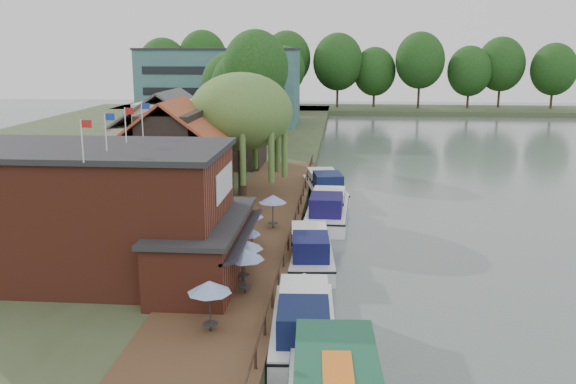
{
  "coord_description": "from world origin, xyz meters",
  "views": [
    {
      "loc": [
        -2.06,
        -33.81,
        13.44
      ],
      "look_at": [
        -6.0,
        12.0,
        3.0
      ],
      "focal_mm": 40.0,
      "sensor_mm": 36.0,
      "label": 1
    }
  ],
  "objects_px": {
    "umbrella_1": "(245,271)",
    "cruiser_3": "(325,183)",
    "cottage_c": "(230,126)",
    "swan": "(278,377)",
    "umbrella_0": "(210,306)",
    "umbrella_5": "(273,212)",
    "cruiser_1": "(310,246)",
    "cruiser_2": "(328,206)",
    "cruiser_0": "(304,315)",
    "umbrella_4": "(246,227)",
    "cottage_b": "(170,137)",
    "umbrella_3": "(243,245)",
    "hotel_block": "(220,86)",
    "willow": "(242,135)",
    "cottage_a": "(174,156)",
    "umbrella_2": "(242,260)",
    "pub": "(121,212)"
  },
  "relations": [
    {
      "from": "umbrella_1",
      "to": "cruiser_3",
      "type": "distance_m",
      "value": 27.01
    },
    {
      "from": "cottage_c",
      "to": "swan",
      "type": "relative_size",
      "value": 19.32
    },
    {
      "from": "umbrella_0",
      "to": "swan",
      "type": "relative_size",
      "value": 5.4
    },
    {
      "from": "umbrella_1",
      "to": "umbrella_5",
      "type": "xyz_separation_m",
      "value": [
        0.12,
        12.15,
        0.0
      ]
    },
    {
      "from": "cruiser_1",
      "to": "cruiser_2",
      "type": "height_order",
      "value": "cruiser_2"
    },
    {
      "from": "cruiser_0",
      "to": "umbrella_4",
      "type": "bearing_deg",
      "value": 108.64
    },
    {
      "from": "cottage_b",
      "to": "umbrella_3",
      "type": "distance_m",
      "value": 25.28
    },
    {
      "from": "hotel_block",
      "to": "cruiser_0",
      "type": "xyz_separation_m",
      "value": [
        18.28,
        -76.04,
        -5.92
      ]
    },
    {
      "from": "umbrella_1",
      "to": "cruiser_1",
      "type": "height_order",
      "value": "umbrella_1"
    },
    {
      "from": "cottage_b",
      "to": "hotel_block",
      "type": "bearing_deg",
      "value": 94.97
    },
    {
      "from": "swan",
      "to": "umbrella_4",
      "type": "bearing_deg",
      "value": 103.5
    },
    {
      "from": "cottage_c",
      "to": "umbrella_1",
      "type": "xyz_separation_m",
      "value": [
        7.09,
        -36.23,
        -2.96
      ]
    },
    {
      "from": "umbrella_5",
      "to": "cottage_b",
      "type": "bearing_deg",
      "value": 126.62
    },
    {
      "from": "willow",
      "to": "umbrella_4",
      "type": "distance_m",
      "value": 14.78
    },
    {
      "from": "cottage_a",
      "to": "swan",
      "type": "distance_m",
      "value": 26.69
    },
    {
      "from": "cottage_c",
      "to": "umbrella_0",
      "type": "distance_m",
      "value": 41.4
    },
    {
      "from": "umbrella_3",
      "to": "cruiser_3",
      "type": "height_order",
      "value": "umbrella_3"
    },
    {
      "from": "hotel_block",
      "to": "cruiser_2",
      "type": "distance_m",
      "value": 58.61
    },
    {
      "from": "cruiser_3",
      "to": "umbrella_4",
      "type": "bearing_deg",
      "value": -113.67
    },
    {
      "from": "cruiser_3",
      "to": "swan",
      "type": "xyz_separation_m",
      "value": [
        -0.87,
        -33.57,
        -1.06
      ]
    },
    {
      "from": "umbrella_2",
      "to": "umbrella_5",
      "type": "xyz_separation_m",
      "value": [
        0.5,
        10.41,
        0.0
      ]
    },
    {
      "from": "pub",
      "to": "cruiser_3",
      "type": "relative_size",
      "value": 1.91
    },
    {
      "from": "willow",
      "to": "cruiser_0",
      "type": "xyz_separation_m",
      "value": [
        6.78,
        -25.04,
        -4.98
      ]
    },
    {
      "from": "willow",
      "to": "swan",
      "type": "height_order",
      "value": "willow"
    },
    {
      "from": "umbrella_3",
      "to": "cruiser_1",
      "type": "relative_size",
      "value": 0.24
    },
    {
      "from": "cottage_c",
      "to": "cruiser_1",
      "type": "height_order",
      "value": "cottage_c"
    },
    {
      "from": "pub",
      "to": "hotel_block",
      "type": "relative_size",
      "value": 0.79
    },
    {
      "from": "willow",
      "to": "umbrella_1",
      "type": "bearing_deg",
      "value": -80.83
    },
    {
      "from": "cottage_a",
      "to": "umbrella_1",
      "type": "height_order",
      "value": "cottage_a"
    },
    {
      "from": "umbrella_3",
      "to": "umbrella_2",
      "type": "bearing_deg",
      "value": -82.02
    },
    {
      "from": "umbrella_2",
      "to": "hotel_block",
      "type": "bearing_deg",
      "value": 101.63
    },
    {
      "from": "umbrella_3",
      "to": "cruiser_0",
      "type": "distance_m",
      "value": 8.25
    },
    {
      "from": "umbrella_1",
      "to": "cruiser_3",
      "type": "height_order",
      "value": "umbrella_1"
    },
    {
      "from": "pub",
      "to": "umbrella_1",
      "type": "bearing_deg",
      "value": -17.49
    },
    {
      "from": "hotel_block",
      "to": "umbrella_5",
      "type": "xyz_separation_m",
      "value": [
        15.21,
        -61.09,
        -4.86
      ]
    },
    {
      "from": "cruiser_0",
      "to": "cruiser_3",
      "type": "relative_size",
      "value": 0.97
    },
    {
      "from": "hotel_block",
      "to": "umbrella_2",
      "type": "distance_m",
      "value": 73.16
    },
    {
      "from": "umbrella_4",
      "to": "cruiser_0",
      "type": "distance_m",
      "value": 11.88
    },
    {
      "from": "umbrella_5",
      "to": "cruiser_3",
      "type": "relative_size",
      "value": 0.23
    },
    {
      "from": "hotel_block",
      "to": "cottage_a",
      "type": "bearing_deg",
      "value": -82.87
    },
    {
      "from": "cottage_a",
      "to": "umbrella_5",
      "type": "distance_m",
      "value": 10.1
    },
    {
      "from": "cottage_c",
      "to": "cruiser_0",
      "type": "relative_size",
      "value": 0.84
    },
    {
      "from": "umbrella_0",
      "to": "cruiser_1",
      "type": "height_order",
      "value": "umbrella_0"
    },
    {
      "from": "willow",
      "to": "umbrella_0",
      "type": "height_order",
      "value": "willow"
    },
    {
      "from": "cottage_b",
      "to": "swan",
      "type": "height_order",
      "value": "cottage_b"
    },
    {
      "from": "cruiser_2",
      "to": "umbrella_3",
      "type": "bearing_deg",
      "value": -106.44
    },
    {
      "from": "cruiser_0",
      "to": "cottage_a",
      "type": "bearing_deg",
      "value": 116.31
    },
    {
      "from": "swan",
      "to": "hotel_block",
      "type": "bearing_deg",
      "value": 102.34
    },
    {
      "from": "pub",
      "to": "cruiser_0",
      "type": "bearing_deg",
      "value": -26.11
    },
    {
      "from": "umbrella_4",
      "to": "umbrella_5",
      "type": "distance_m",
      "value": 4.17
    }
  ]
}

